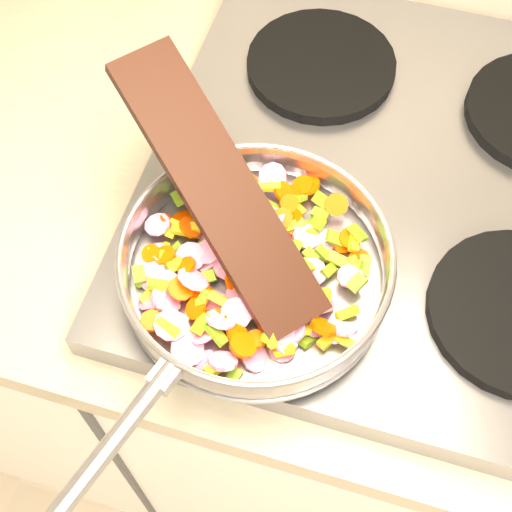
# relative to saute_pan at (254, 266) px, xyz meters

# --- Properties ---
(cooktop) EXTENTS (0.60, 0.60, 0.04)m
(cooktop) POSITION_rel_saute_pan_xyz_m (0.13, 0.19, -0.06)
(cooktop) COLOR #939399
(cooktop) RESTS_ON counter_top
(grate_fl) EXTENTS (0.19, 0.19, 0.02)m
(grate_fl) POSITION_rel_saute_pan_xyz_m (-0.01, 0.05, -0.04)
(grate_fl) COLOR black
(grate_fl) RESTS_ON cooktop
(grate_bl) EXTENTS (0.19, 0.19, 0.02)m
(grate_bl) POSITION_rel_saute_pan_xyz_m (-0.01, 0.33, -0.04)
(grate_bl) COLOR black
(grate_bl) RESTS_ON cooktop
(saute_pan) EXTENTS (0.31, 0.47, 0.05)m
(saute_pan) POSITION_rel_saute_pan_xyz_m (0.00, 0.00, 0.00)
(saute_pan) COLOR #9E9EA5
(saute_pan) RESTS_ON grate_fl
(vegetable_heap) EXTENTS (0.25, 0.26, 0.05)m
(vegetable_heap) POSITION_rel_saute_pan_xyz_m (-0.01, -0.00, -0.01)
(vegetable_heap) COLOR #FF4400
(vegetable_heap) RESTS_ON saute_pan
(wooden_spatula) EXTENTS (0.28, 0.25, 0.13)m
(wooden_spatula) POSITION_rel_saute_pan_xyz_m (-0.05, 0.05, 0.06)
(wooden_spatula) COLOR black
(wooden_spatula) RESTS_ON saute_pan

